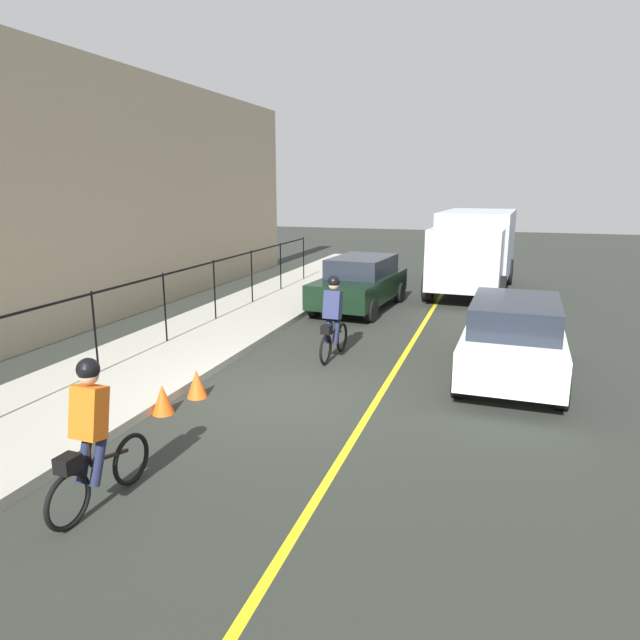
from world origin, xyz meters
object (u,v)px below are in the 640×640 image
object	(u,v)px
cyclist_lead	(333,318)
box_truck_background	(474,247)
traffic_cone_far	(163,399)
cyclist_follow	(93,436)
patrol_sedan	(514,337)
traffic_cone_near	(197,383)
parked_sedan_rear	(360,282)

from	to	relation	value
cyclist_lead	box_truck_background	bearing A→B (deg)	-11.15
traffic_cone_far	box_truck_background	bearing A→B (deg)	-17.58
cyclist_lead	cyclist_follow	size ratio (longest dim) A/B	1.00
box_truck_background	traffic_cone_far	world-z (taller)	box_truck_background
cyclist_follow	patrol_sedan	bearing A→B (deg)	-32.73
traffic_cone_near	cyclist_follow	bearing A→B (deg)	-168.56
traffic_cone_far	parked_sedan_rear	bearing A→B (deg)	-7.04
cyclist_lead	patrol_sedan	world-z (taller)	cyclist_lead
cyclist_follow	box_truck_background	bearing A→B (deg)	-8.67
cyclist_follow	box_truck_background	distance (m)	16.29
box_truck_background	traffic_cone_near	world-z (taller)	box_truck_background
box_truck_background	parked_sedan_rear	bearing A→B (deg)	-33.06
parked_sedan_rear	cyclist_follow	bearing A→B (deg)	3.75
cyclist_lead	traffic_cone_far	xyz separation A→B (m)	(-3.81, 1.80, -0.66)
box_truck_background	traffic_cone_far	distance (m)	13.95
cyclist_lead	cyclist_follow	bearing A→B (deg)	175.01
cyclist_follow	traffic_cone_far	bearing A→B (deg)	21.04
parked_sedan_rear	patrol_sedan	bearing A→B (deg)	44.50
cyclist_lead	parked_sedan_rear	size ratio (longest dim) A/B	0.40
parked_sedan_rear	box_truck_background	world-z (taller)	box_truck_background
traffic_cone_near	parked_sedan_rear	bearing A→B (deg)	-6.66
patrol_sedan	cyclist_lead	bearing A→B (deg)	90.16
patrol_sedan	parked_sedan_rear	xyz separation A→B (m)	(5.30, 4.38, 0.00)
cyclist_follow	traffic_cone_near	size ratio (longest dim) A/B	3.55
cyclist_follow	parked_sedan_rear	bearing A→B (deg)	1.93
patrol_sedan	traffic_cone_far	distance (m)	6.65
traffic_cone_near	traffic_cone_far	distance (m)	0.85
parked_sedan_rear	traffic_cone_far	distance (m)	9.09
cyclist_lead	parked_sedan_rear	xyz separation A→B (m)	(5.19, 0.69, -0.09)
cyclist_lead	box_truck_background	size ratio (longest dim) A/B	0.27
cyclist_follow	traffic_cone_near	bearing A→B (deg)	14.55
patrol_sedan	traffic_cone_far	bearing A→B (deg)	125.79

